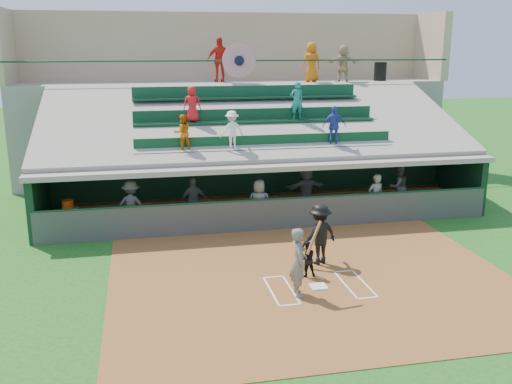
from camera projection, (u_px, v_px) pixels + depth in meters
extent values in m
plane|color=#1A5417|center=(318.00, 288.00, 15.17)|extent=(100.00, 100.00, 0.00)
cube|color=brown|center=(313.00, 280.00, 15.64)|extent=(11.00, 9.00, 0.02)
cube|color=white|center=(318.00, 286.00, 15.16)|extent=(0.43, 0.43, 0.03)
cube|color=silver|center=(291.00, 289.00, 15.02)|extent=(0.05, 1.80, 0.01)
cube|color=white|center=(345.00, 285.00, 15.31)|extent=(0.05, 1.80, 0.01)
cube|color=white|center=(271.00, 291.00, 14.91)|extent=(0.05, 1.80, 0.01)
cube|color=white|center=(364.00, 283.00, 15.42)|extent=(0.05, 1.80, 0.01)
cube|color=white|center=(273.00, 277.00, 15.82)|extent=(0.60, 0.05, 0.01)
cube|color=silver|center=(343.00, 271.00, 16.22)|extent=(0.60, 0.05, 0.01)
cube|color=white|center=(290.00, 305.00, 14.11)|extent=(0.60, 0.05, 0.01)
cube|color=white|center=(368.00, 298.00, 14.51)|extent=(0.60, 0.05, 0.01)
cube|color=gray|center=(264.00, 215.00, 21.57)|extent=(16.00, 3.50, 0.04)
cube|color=gray|center=(234.00, 130.00, 27.40)|extent=(20.00, 3.00, 4.60)
cube|color=#454A45|center=(275.00, 215.00, 19.78)|extent=(16.00, 0.06, 1.10)
cylinder|color=#133C21|center=(275.00, 199.00, 19.63)|extent=(16.00, 0.08, 0.08)
cube|color=black|center=(255.00, 177.00, 22.96)|extent=(16.00, 0.25, 2.20)
cube|color=black|center=(39.00, 199.00, 19.74)|extent=(0.25, 3.50, 2.20)
cube|color=black|center=(459.00, 178.00, 22.86)|extent=(0.25, 3.50, 2.20)
cube|color=gray|center=(264.00, 159.00, 21.02)|extent=(16.40, 3.90, 0.18)
cube|color=gray|center=(247.00, 167.00, 24.61)|extent=(16.40, 3.50, 2.30)
cube|color=gray|center=(240.00, 135.00, 25.88)|extent=(16.40, 0.30, 4.60)
cube|color=gray|center=(254.00, 119.00, 22.47)|extent=(16.40, 6.51, 2.37)
cube|color=#0B331C|center=(268.00, 149.00, 20.39)|extent=(9.40, 0.42, 0.08)
cube|color=#0D3B21|center=(266.00, 141.00, 20.51)|extent=(9.40, 0.06, 0.45)
cube|color=#0D3A1C|center=(257.00, 122.00, 22.00)|extent=(9.40, 0.42, 0.08)
cube|color=#0C3620|center=(256.00, 114.00, 22.13)|extent=(9.40, 0.06, 0.45)
cube|color=#0B321A|center=(248.00, 98.00, 23.62)|extent=(9.40, 0.42, 0.08)
cube|color=#0E3D25|center=(247.00, 91.00, 23.74)|extent=(9.40, 0.06, 0.45)
imported|color=#CA620B|center=(182.00, 133.00, 19.73)|extent=(0.71, 0.61, 1.26)
imported|color=white|center=(232.00, 130.00, 20.06)|extent=(0.96, 0.67, 1.35)
imported|color=#2941A5|center=(334.00, 126.00, 20.78)|extent=(0.90, 0.51, 1.44)
imported|color=red|center=(192.00, 104.00, 21.44)|extent=(0.69, 0.48, 1.35)
imported|color=#1B7A73|center=(297.00, 101.00, 22.22)|extent=(0.56, 0.40, 1.45)
cylinder|color=#123B23|center=(239.00, 61.00, 25.15)|extent=(20.00, 0.07, 0.07)
cylinder|color=red|center=(239.00, 61.00, 25.14)|extent=(1.50, 0.06, 1.50)
sphere|color=black|center=(239.00, 61.00, 25.11)|extent=(0.44, 0.44, 0.44)
cube|color=tan|center=(228.00, 47.00, 27.85)|extent=(20.00, 0.40, 3.20)
cube|color=tan|center=(4.00, 47.00, 24.48)|extent=(0.40, 3.00, 3.20)
cube|color=tan|center=(431.00, 46.00, 28.38)|extent=(0.40, 3.00, 3.20)
imported|color=#595B56|center=(298.00, 262.00, 14.47)|extent=(0.45, 0.67, 1.80)
cylinder|color=#915E34|center=(314.00, 238.00, 14.23)|extent=(0.56, 0.54, 0.75)
sphere|color=brown|center=(304.00, 249.00, 14.42)|extent=(0.10, 0.10, 0.10)
imported|color=black|center=(307.00, 259.00, 15.77)|extent=(0.50, 0.40, 1.01)
imported|color=black|center=(320.00, 234.00, 16.60)|extent=(1.32, 1.03, 1.80)
cube|color=brown|center=(264.00, 200.00, 22.68)|extent=(15.28, 0.56, 0.46)
cube|color=white|center=(67.00, 222.00, 19.37)|extent=(1.07, 0.95, 0.78)
cylinder|color=#C5430B|center=(68.00, 206.00, 19.25)|extent=(0.37, 0.37, 0.37)
imported|color=#565853|center=(132.00, 205.00, 19.71)|extent=(1.23, 0.88, 1.72)
imported|color=#51534E|center=(194.00, 201.00, 20.34)|extent=(1.03, 0.55, 1.67)
imported|color=#595B56|center=(259.00, 203.00, 19.93)|extent=(0.95, 0.76, 1.71)
imported|color=#5F625C|center=(306.00, 189.00, 21.81)|extent=(1.70, 0.72, 1.78)
imported|color=#62645E|center=(375.00, 197.00, 20.73)|extent=(0.69, 0.52, 1.72)
imported|color=#585A55|center=(399.00, 187.00, 22.36)|extent=(0.88, 0.72, 1.68)
cylinder|color=black|center=(380.00, 71.00, 27.33)|extent=(0.59, 0.59, 0.88)
imported|color=red|center=(220.00, 60.00, 26.13)|extent=(1.20, 0.52, 2.02)
imported|color=#D3620C|center=(311.00, 62.00, 26.08)|extent=(0.94, 0.66, 1.81)
imported|color=tan|center=(343.00, 63.00, 26.43)|extent=(1.63, 0.74, 1.70)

